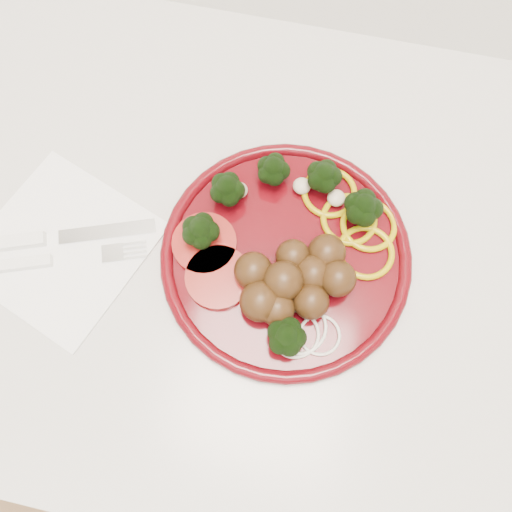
% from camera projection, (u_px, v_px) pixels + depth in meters
% --- Properties ---
extents(counter, '(2.40, 0.60, 0.90)m').
position_uv_depth(counter, '(224.00, 313.00, 0.97)').
color(counter, silver).
rests_on(counter, ground).
extents(plate, '(0.27, 0.27, 0.05)m').
position_uv_depth(plate, '(287.00, 253.00, 0.52)').
color(plate, '#4C050B').
rests_on(plate, counter).
extents(napkin, '(0.22, 0.22, 0.00)m').
position_uv_depth(napkin, '(62.00, 246.00, 0.54)').
color(napkin, white).
rests_on(napkin, counter).
extents(knife, '(0.19, 0.08, 0.01)m').
position_uv_depth(knife, '(40.00, 239.00, 0.53)').
color(knife, silver).
rests_on(knife, napkin).
extents(fork, '(0.17, 0.07, 0.01)m').
position_uv_depth(fork, '(37.00, 262.00, 0.53)').
color(fork, white).
rests_on(fork, napkin).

